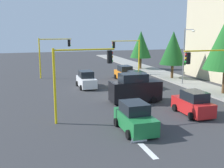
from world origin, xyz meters
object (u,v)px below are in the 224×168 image
object	(u,v)px
street_lamp_curbside	(186,50)
car_red	(193,104)
tree_roadside_far	(141,44)
car_green	(135,118)
car_white	(86,80)
traffic_signal_far_left	(128,50)
car_yellow	(136,80)
traffic_signal_near_right	(79,70)
car_orange	(124,73)
tree_roadside_mid	(173,48)
traffic_signal_far_right	(53,50)
delivery_van_black	(135,89)
traffic_signal_near_left	(210,67)

from	to	relation	value
street_lamp_curbside	car_red	bearing A→B (deg)	-28.54
tree_roadside_far	car_green	distance (m)	29.80
car_white	car_red	distance (m)	14.36
traffic_signal_far_left	car_yellow	world-z (taller)	traffic_signal_far_left
traffic_signal_near_right	street_lamp_curbside	bearing A→B (deg)	122.86
car_orange	car_green	xyz separation A→B (m)	(18.41, -5.92, 0.00)
traffic_signal_near_right	tree_roadside_mid	bearing A→B (deg)	131.77
car_orange	traffic_signal_far_right	bearing A→B (deg)	-117.03
traffic_signal_near_right	delivery_van_black	world-z (taller)	traffic_signal_near_right
car_red	traffic_signal_far_left	bearing A→B (deg)	173.94
car_green	car_yellow	bearing A→B (deg)	157.38
traffic_signal_far_left	car_yellow	size ratio (longest dim) A/B	1.33
traffic_signal_far_left	car_green	world-z (taller)	traffic_signal_far_left
car_orange	car_red	bearing A→B (deg)	-0.13
traffic_signal_far_right	car_red	distance (m)	23.15
traffic_signal_far_right	car_green	size ratio (longest dim) A/B	1.42
street_lamp_curbside	car_yellow	bearing A→B (deg)	-93.74
car_green	car_orange	bearing A→B (deg)	162.17
street_lamp_curbside	tree_roadside_mid	distance (m)	4.46
traffic_signal_far_right	tree_roadside_far	world-z (taller)	tree_roadside_far
traffic_signal_far_right	tree_roadside_mid	bearing A→B (deg)	69.07
tree_roadside_far	car_green	size ratio (longest dim) A/B	1.66
tree_roadside_far	car_white	distance (m)	17.43
tree_roadside_mid	car_red	bearing A→B (deg)	-23.68
traffic_signal_near_right	traffic_signal_far_left	bearing A→B (deg)	150.53
traffic_signal_far_left	car_red	bearing A→B (deg)	-6.06
car_yellow	car_red	bearing A→B (deg)	2.24
traffic_signal_far_left	tree_roadside_mid	size ratio (longest dim) A/B	0.80
delivery_van_black	car_yellow	xyz separation A→B (m)	(-6.02, 2.59, -0.38)
traffic_signal_far_left	car_green	bearing A→B (deg)	-19.41
tree_roadside_mid	car_red	distance (m)	16.81
traffic_signal_far_left	car_orange	size ratio (longest dim) A/B	1.36
car_orange	car_red	size ratio (longest dim) A/B	0.98
traffic_signal_far_right	delivery_van_black	bearing A→B (deg)	20.73
tree_roadside_far	car_white	size ratio (longest dim) A/B	1.63
traffic_signal_near_left	car_orange	bearing A→B (deg)	-171.85
tree_roadside_mid	delivery_van_black	size ratio (longest dim) A/B	1.37
traffic_signal_near_left	delivery_van_black	bearing A→B (deg)	-127.25
traffic_signal_far_left	car_red	size ratio (longest dim) A/B	1.34
street_lamp_curbside	tree_roadside_far	xyz separation A→B (m)	(-14.39, 0.30, -0.07)
tree_roadside_far	delivery_van_black	distance (m)	22.19
tree_roadside_far	traffic_signal_far_right	bearing A→B (deg)	-75.25
car_red	car_yellow	distance (m)	11.10
traffic_signal_near_right	car_green	xyz separation A→B (m)	(3.06, 3.18, -3.03)
traffic_signal_near_right	tree_roadside_far	distance (m)	28.40
delivery_van_black	car_green	xyz separation A→B (m)	(7.06, -2.86, -0.38)
delivery_van_black	car_yellow	size ratio (longest dim) A/B	1.22
tree_roadside_mid	car_orange	size ratio (longest dim) A/B	1.71
traffic_signal_near_right	tree_roadside_far	world-z (taller)	tree_roadside_far
tree_roadside_mid	car_red	xyz separation A→B (m)	(15.07, -6.61, -3.41)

